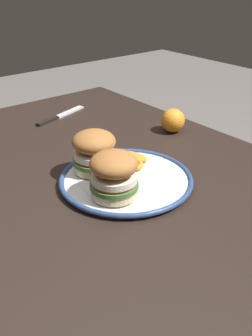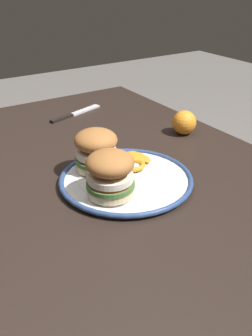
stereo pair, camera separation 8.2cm
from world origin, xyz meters
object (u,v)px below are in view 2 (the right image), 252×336
object	(u,v)px
dining_table	(127,225)
dinner_plate	(126,179)
sandwich_half_left	(110,173)
table_knife	(72,115)
sandwich_half_right	(96,149)
whole_orange	(184,122)

from	to	relation	value
dining_table	dinner_plate	size ratio (longest dim) A/B	4.61
dinner_plate	sandwich_half_left	bearing A→B (deg)	-56.80
dining_table	dinner_plate	xyz separation A→B (m)	(-0.03, 0.02, 0.10)
table_knife	sandwich_half_left	bearing A→B (deg)	-17.15
sandwich_half_left	sandwich_half_right	distance (m)	0.12
dining_table	sandwich_half_left	distance (m)	0.17
whole_orange	table_knife	xyz separation A→B (m)	(-0.33, -0.22, -0.03)
dining_table	table_knife	size ratio (longest dim) A/B	6.76
dining_table	sandwich_half_left	xyz separation A→B (m)	(0.01, -0.05, 0.16)
sandwich_half_left	whole_orange	bearing A→B (deg)	117.78
table_knife	whole_orange	bearing A→B (deg)	33.30
dining_table	table_knife	bearing A→B (deg)	167.73
dinner_plate	sandwich_half_right	distance (m)	0.10
table_knife	dining_table	bearing A→B (deg)	-12.27
sandwich_half_left	table_knife	distance (m)	0.56
sandwich_half_right	table_knife	distance (m)	0.43
sandwich_half_right	sandwich_half_left	bearing A→B (deg)	-15.14
dining_table	sandwich_half_right	xyz separation A→B (m)	(-0.11, -0.02, 0.16)
dinner_plate	sandwich_half_left	world-z (taller)	sandwich_half_left
dinner_plate	whole_orange	world-z (taller)	whole_orange
dining_table	sandwich_half_left	size ratio (longest dim) A/B	11.54
dinner_plate	sandwich_half_left	distance (m)	0.10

